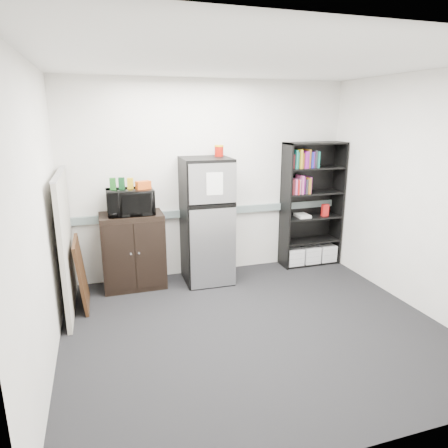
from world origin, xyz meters
name	(u,v)px	position (x,y,z in m)	size (l,w,h in m)	color
floor	(254,327)	(0.00, 0.00, 0.00)	(4.00, 4.00, 0.00)	black
wall_back	(210,180)	(0.00, 1.75, 1.35)	(4.00, 0.02, 2.70)	white
wall_right	(419,194)	(2.00, 0.00, 1.35)	(0.02, 3.50, 2.70)	white
wall_left	(39,222)	(-2.00, 0.00, 1.35)	(0.02, 3.50, 2.70)	white
ceiling	(260,61)	(0.00, 0.00, 2.70)	(4.00, 3.50, 0.02)	white
electrical_raceway	(211,211)	(0.00, 1.72, 0.90)	(3.92, 0.05, 0.10)	gray
wall_note	(185,166)	(-0.35, 1.74, 1.55)	(0.14, 0.00, 0.10)	white
bookshelf	(312,206)	(1.53, 1.57, 0.91)	(0.90, 0.34, 1.85)	black
cubicle_partition	(66,243)	(-1.90, 1.08, 0.81)	(0.06, 1.30, 1.62)	#9E998C
cabinet	(133,251)	(-1.13, 1.50, 0.50)	(0.80, 0.53, 1.00)	black
microwave	(130,202)	(-1.13, 1.48, 1.16)	(0.58, 0.39, 0.32)	black
snack_box_a	(113,184)	(-1.32, 1.52, 1.40)	(0.07, 0.05, 0.15)	#19571A
snack_box_b	(122,183)	(-1.21, 1.52, 1.40)	(0.07, 0.05, 0.15)	#0D3B19
snack_box_c	(130,183)	(-1.11, 1.52, 1.39)	(0.07, 0.05, 0.14)	gold
snack_bag	(143,185)	(-0.95, 1.47, 1.37)	(0.18, 0.10, 0.10)	#C44A13
refrigerator	(207,221)	(-0.14, 1.42, 0.85)	(0.65, 0.68, 1.69)	black
coffee_can	(219,150)	(0.08, 1.55, 1.78)	(0.12, 0.12, 0.17)	#991007
framed_poster	(82,274)	(-1.77, 1.10, 0.42)	(0.12, 0.65, 0.83)	black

